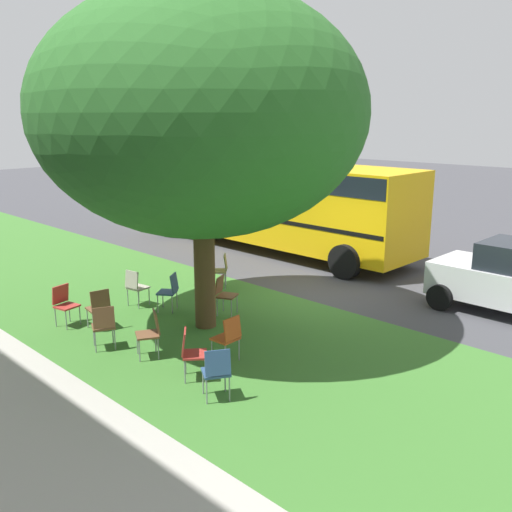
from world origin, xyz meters
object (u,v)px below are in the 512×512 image
at_px(chair_3, 217,370).
at_px(chair_7, 222,268).
at_px(chair_4, 224,292).
at_px(chair_8, 228,335).
at_px(chair_6, 190,350).
at_px(chair_9, 170,289).
at_px(chair_2, 135,285).
at_px(chair_10, 151,330).
at_px(street_tree, 201,114).
at_px(chair_1, 104,324).
at_px(chair_5, 99,306).
at_px(chair_0, 64,302).
at_px(school_bus, 269,196).

distance_m(chair_3, chair_7, 6.00).
bearing_deg(chair_4, chair_8, 139.13).
bearing_deg(chair_7, chair_6, 131.99).
distance_m(chair_7, chair_9, 2.12).
relative_size(chair_3, chair_8, 1.00).
relative_size(chair_2, chair_3, 1.00).
bearing_deg(chair_8, chair_9, -17.92).
bearing_deg(chair_10, street_tree, -74.68).
distance_m(chair_1, chair_5, 1.10).
relative_size(chair_0, chair_3, 1.00).
xyz_separation_m(chair_8, chair_10, (1.20, 0.82, 0.00)).
height_order(chair_4, chair_9, same).
height_order(chair_5, chair_7, same).
relative_size(chair_6, school_bus, 0.08).
xyz_separation_m(chair_7, school_bus, (2.18, -4.16, 1.24)).
bearing_deg(chair_10, chair_7, -59.19).
xyz_separation_m(chair_7, chair_10, (-2.29, 3.84, 0.00)).
bearing_deg(chair_0, chair_9, -112.20).
distance_m(chair_1, chair_9, 2.38).
xyz_separation_m(chair_5, chair_8, (-3.11, -0.77, 0.00)).
distance_m(chair_2, chair_6, 4.11).
bearing_deg(chair_2, chair_10, 151.51).
relative_size(chair_2, chair_7, 1.00).
bearing_deg(chair_7, school_bus, -62.34).
height_order(street_tree, chair_6, street_tree).
bearing_deg(chair_0, chair_3, -178.97).
relative_size(chair_5, chair_6, 1.00).
relative_size(chair_1, chair_3, 1.00).
relative_size(chair_6, chair_7, 1.00).
bearing_deg(chair_7, chair_8, 139.18).
xyz_separation_m(chair_3, chair_4, (2.83, -2.75, 0.00)).
xyz_separation_m(chair_0, chair_4, (-1.91, -2.84, 0.00)).
distance_m(street_tree, chair_10, 4.26).
bearing_deg(school_bus, chair_7, 117.66).
distance_m(chair_8, chair_10, 1.46).
bearing_deg(chair_8, chair_5, 14.00).
relative_size(chair_0, chair_8, 1.00).
bearing_deg(chair_1, street_tree, -101.60).
bearing_deg(chair_6, chair_9, -31.67).
relative_size(chair_2, chair_5, 1.00).
bearing_deg(chair_1, chair_2, -47.57).
bearing_deg(chair_0, chair_7, -94.88).
xyz_separation_m(chair_6, chair_8, (0.02, -0.89, 0.00)).
bearing_deg(street_tree, chair_3, 142.42).
xyz_separation_m(street_tree, chair_7, (1.82, -2.12, -3.87)).
bearing_deg(chair_8, chair_7, -40.82).
height_order(chair_4, chair_10, same).
bearing_deg(chair_8, street_tree, -28.26).
distance_m(street_tree, chair_9, 4.08).
xyz_separation_m(chair_5, chair_9, (-0.13, -1.74, 0.00)).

